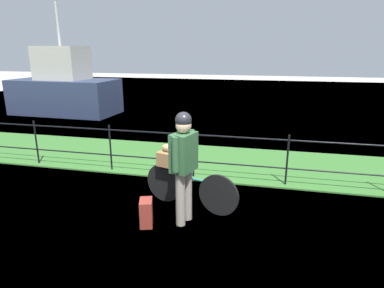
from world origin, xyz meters
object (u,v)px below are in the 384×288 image
(moored_boat_near, at_px, (65,89))
(wooden_crate, at_px, (170,159))
(terrier_dog, at_px, (171,148))
(bicycle_main, at_px, (189,187))
(backpack_on_paving, at_px, (146,213))
(cyclist_person, at_px, (184,159))

(moored_boat_near, bearing_deg, wooden_crate, -46.59)
(terrier_dog, bearing_deg, moored_boat_near, 133.49)
(bicycle_main, height_order, wooden_crate, wooden_crate)
(wooden_crate, distance_m, moored_boat_near, 9.40)
(bicycle_main, distance_m, wooden_crate, 0.57)
(bicycle_main, height_order, moored_boat_near, moored_boat_near)
(terrier_dog, height_order, backpack_on_paving, terrier_dog)
(wooden_crate, distance_m, cyclist_person, 0.73)
(terrier_dog, height_order, moored_boat_near, moored_boat_near)
(wooden_crate, bearing_deg, cyclist_person, -56.06)
(bicycle_main, relative_size, backpack_on_paving, 4.07)
(cyclist_person, xyz_separation_m, moored_boat_near, (-6.85, 7.41, -0.02))
(backpack_on_paving, bearing_deg, terrier_dog, -28.48)
(wooden_crate, distance_m, terrier_dog, 0.20)
(terrier_dog, distance_m, moored_boat_near, 9.42)
(cyclist_person, bearing_deg, wooden_crate, 123.94)
(cyclist_person, xyz_separation_m, backpack_on_paving, (-0.52, -0.22, -0.80))
(bicycle_main, distance_m, moored_boat_near, 9.74)
(cyclist_person, relative_size, backpack_on_paving, 4.21)
(backpack_on_paving, height_order, moored_boat_near, moored_boat_near)
(terrier_dog, distance_m, cyclist_person, 0.68)
(bicycle_main, relative_size, terrier_dog, 5.02)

